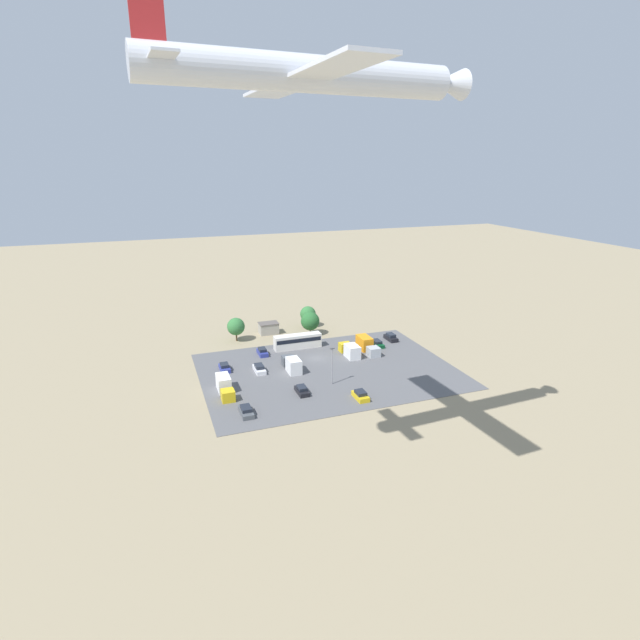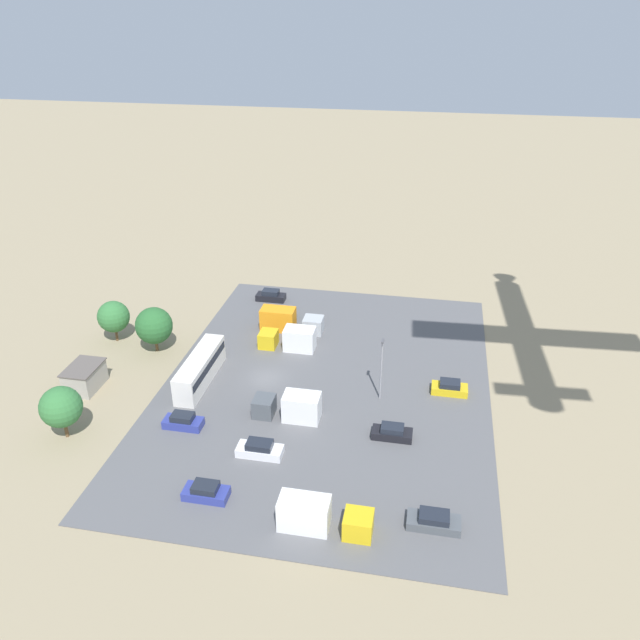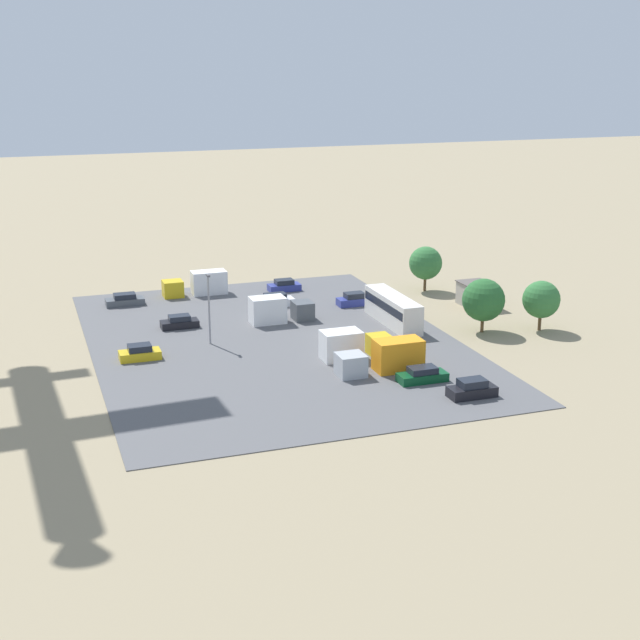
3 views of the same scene
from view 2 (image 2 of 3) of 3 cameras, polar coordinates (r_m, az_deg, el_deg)
name	(u,v)px [view 2 (image 2 of 3)]	position (r m, az deg, el deg)	size (l,w,h in m)	color
ground_plane	(266,379)	(74.71, -4.93, -5.37)	(400.00, 400.00, 0.00)	gray
parking_lot_surface	(326,385)	(73.28, 0.58, -5.94)	(51.70, 37.44, 0.08)	#565659
shed_building	(85,377)	(77.02, -20.72, -4.91)	(4.90, 3.46, 2.84)	#9E998E
bus	(200,368)	(74.26, -10.91, -4.34)	(11.05, 2.45, 3.31)	silver
parked_car_0	(206,492)	(59.17, -10.39, -15.20)	(1.95, 4.11, 1.48)	navy
parked_car_1	(279,313)	(88.35, -3.79, 0.68)	(1.92, 4.64, 1.42)	#0C4723
parked_car_2	(260,449)	(63.00, -5.53, -11.69)	(1.93, 4.56, 1.54)	silver
parked_car_3	(271,296)	(93.21, -4.52, 2.21)	(1.91, 4.30, 1.64)	black
parked_car_4	(450,388)	(73.03, 11.76, -6.10)	(1.99, 4.08, 1.51)	gold
parked_car_5	(183,421)	(67.83, -12.41, -9.05)	(1.85, 4.12, 1.57)	navy
parked_car_6	(434,521)	(56.59, 10.36, -17.64)	(1.98, 4.57, 1.44)	#4C5156
parked_car_7	(392,433)	(65.31, 6.61, -10.19)	(1.85, 4.15, 1.43)	black
parked_truck_0	(291,339)	(79.96, -2.70, -1.74)	(2.59, 7.21, 2.90)	gold
parked_truck_1	(291,407)	(67.26, -2.67, -7.93)	(2.51, 7.22, 2.99)	#4C5156
parked_truck_2	(319,516)	(55.10, -0.06, -17.51)	(2.36, 8.03, 2.93)	gold
parked_truck_3	(288,321)	(84.34, -2.95, -0.06)	(2.52, 8.45, 3.03)	#ADB2B7
tree_near_shed	(154,326)	(81.09, -14.94, -0.50)	(4.67, 4.67, 5.97)	brown
tree_apron_mid	(61,407)	(68.49, -22.61, -7.35)	(4.25, 4.25, 5.81)	brown
tree_apron_far	(114,317)	(85.12, -18.36, 0.29)	(4.12, 4.12, 5.58)	brown
light_pole_lot_centre	(381,367)	(69.01, 5.63, -4.26)	(0.90, 0.28, 7.49)	gray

